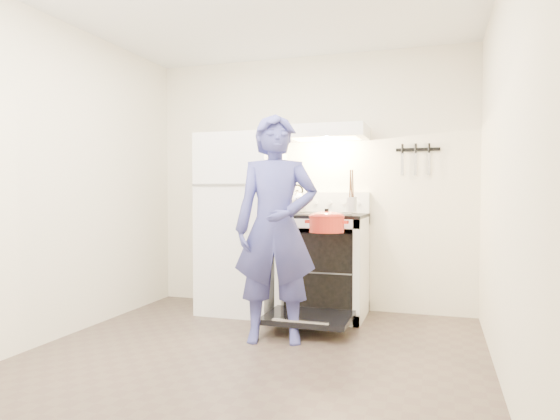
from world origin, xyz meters
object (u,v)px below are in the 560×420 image
Objects in this scene: refrigerator at (242,223)px; tea_kettle at (297,199)px; person at (276,229)px; dutch_oven at (327,224)px; stove_body at (324,267)px.

tea_kettle is (0.51, 0.15, 0.24)m from refrigerator.
tea_kettle is at bearing 82.25° from person.
dutch_oven is at bearing 35.30° from person.
person is at bearing -54.09° from refrigerator.
dutch_oven is (0.43, -0.65, -0.20)m from tea_kettle.
stove_body is 0.69m from dutch_oven.
person reaches higher than dutch_oven.
tea_kettle is 1.05m from person.
person is 4.92× the size of dutch_oven.
dutch_oven is (0.32, 0.37, 0.02)m from person.
person is at bearing -83.49° from tea_kettle.
person reaches higher than stove_body.
tea_kettle reaches higher than dutch_oven.
refrigerator is 6.15× the size of tea_kettle.
refrigerator is at bearing 111.65° from person.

